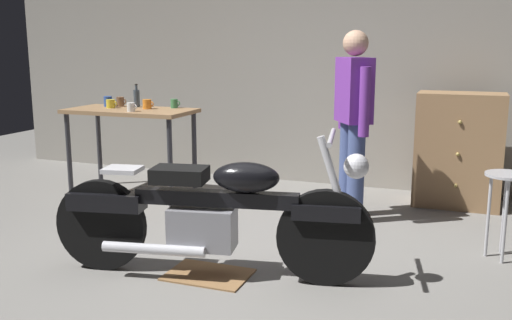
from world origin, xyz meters
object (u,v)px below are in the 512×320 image
motorcycle (212,213)px  mug_green_speckled (174,104)px  mug_blue_enamel (108,101)px  mug_white_ceramic (131,107)px  bottle (137,98)px  person_standing (353,117)px  mug_orange_travel (147,104)px  shop_stool (507,193)px  mug_yellow_tall (111,104)px  mug_brown_stoneware (120,102)px  wooden_dresser (458,150)px

motorcycle → mug_green_speckled: 2.40m
mug_blue_enamel → mug_white_ceramic: (0.49, -0.32, -0.01)m
bottle → mug_green_speckled: bearing=6.9°
person_standing → mug_orange_travel: (-2.14, 0.13, 0.02)m
person_standing → mug_white_ceramic: bearing=61.1°
mug_blue_enamel → person_standing: bearing=-3.9°
shop_stool → mug_yellow_tall: bearing=170.2°
mug_green_speckled → person_standing: bearing=-8.8°
mug_brown_stoneware → mug_green_speckled: 0.61m
mug_yellow_tall → mug_green_speckled: (0.62, 0.23, 0.00)m
person_standing → mug_brown_stoneware: size_ratio=14.71×
person_standing → mug_brown_stoneware: person_standing is taller
wooden_dresser → bottle: bottle is taller
motorcycle → person_standing: size_ratio=1.30×
mug_white_ceramic → mug_green_speckled: (0.24, 0.44, 0.00)m
motorcycle → mug_yellow_tall: bearing=127.8°
person_standing → mug_blue_enamel: 2.66m
motorcycle → mug_blue_enamel: bearing=127.6°
mug_white_ceramic → bottle: bottle is taller
wooden_dresser → mug_green_speckled: (-2.80, -0.50, 0.40)m
mug_blue_enamel → motorcycle: bearing=-41.7°
mug_blue_enamel → mug_white_ceramic: size_ratio=1.10×
motorcycle → mug_orange_travel: size_ratio=17.76×
wooden_dresser → mug_white_ceramic: bearing=-162.8°
shop_stool → mug_orange_travel: mug_orange_travel is taller
mug_yellow_tall → bottle: 0.27m
person_standing → bottle: size_ratio=6.93×
mug_blue_enamel → mug_orange_travel: 0.51m
mug_orange_travel → wooden_dresser: bearing=12.5°
mug_blue_enamel → mug_white_ceramic: mug_blue_enamel is taller
shop_stool → mug_white_ceramic: size_ratio=5.86×
bottle → mug_orange_travel: bearing=-31.3°
mug_white_ceramic → mug_green_speckled: size_ratio=1.03×
person_standing → bottle: (-2.34, 0.25, 0.07)m
wooden_dresser → mug_white_ceramic: wooden_dresser is taller
shop_stool → mug_white_ceramic: mug_white_ceramic is taller
mug_blue_enamel → mug_orange_travel: bearing=-6.0°
person_standing → mug_green_speckled: person_standing is taller
mug_orange_travel → bottle: bottle is taller
shop_stool → mug_white_ceramic: 3.47m
mug_blue_enamel → mug_brown_stoneware: 0.13m
person_standing → bottle: person_standing is taller
person_standing → wooden_dresser: person_standing is taller
mug_blue_enamel → mug_yellow_tall: size_ratio=1.00×
bottle → mug_brown_stoneware: bearing=-176.6°
mug_brown_stoneware → mug_blue_enamel: bearing=-154.2°
mug_brown_stoneware → mug_yellow_tall: (-0.01, -0.17, -0.01)m
shop_stool → mug_orange_travel: 3.49m
shop_stool → wooden_dresser: size_ratio=0.58×
shop_stool → person_standing: bearing=155.0°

